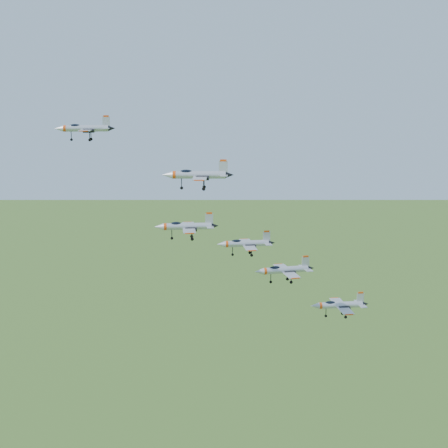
{
  "coord_description": "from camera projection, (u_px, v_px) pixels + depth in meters",
  "views": [
    {
      "loc": [
        10.88,
        -120.59,
        165.44
      ],
      "look_at": [
        8.64,
        -2.32,
        140.86
      ],
      "focal_mm": 50.0,
      "sensor_mm": 36.0,
      "label": 1
    }
  ],
  "objects": [
    {
      "name": "jet_right_high",
      "position": [
        186.0,
        226.0,
        109.34
      ],
      "size": [
        11.4,
        9.47,
        3.04
      ],
      "rotation": [
        0.0,
        0.0,
        0.11
      ],
      "color": "#AAAEB7"
    },
    {
      "name": "jet_right_low",
      "position": [
        284.0,
        270.0,
        114.31
      ],
      "size": [
        11.42,
        9.67,
        3.09
      ],
      "rotation": [
        0.0,
        0.0,
        0.26
      ],
      "color": "#AAAEB7"
    },
    {
      "name": "jet_left_low",
      "position": [
        245.0,
        243.0,
        127.63
      ],
      "size": [
        12.19,
        10.18,
        3.26
      ],
      "rotation": [
        0.0,
        0.0,
        0.15
      ],
      "color": "#AAAEB7"
    },
    {
      "name": "jet_trail",
      "position": [
        339.0,
        305.0,
        125.44
      ],
      "size": [
        12.15,
        10.13,
        3.25
      ],
      "rotation": [
        0.0,
        0.0,
        0.13
      ],
      "color": "#AAAEB7"
    },
    {
      "name": "jet_left_high",
      "position": [
        197.0,
        175.0,
        120.26
      ],
      "size": [
        13.92,
        11.43,
        3.73
      ],
      "rotation": [
        0.0,
        0.0,
        0.02
      ],
      "color": "#AAAEB7"
    },
    {
      "name": "jet_lead",
      "position": [
        84.0,
        128.0,
        127.71
      ],
      "size": [
        12.41,
        10.31,
        3.32
      ],
      "rotation": [
        0.0,
        0.0,
        0.1
      ],
      "color": "#AAAEB7"
    }
  ]
}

